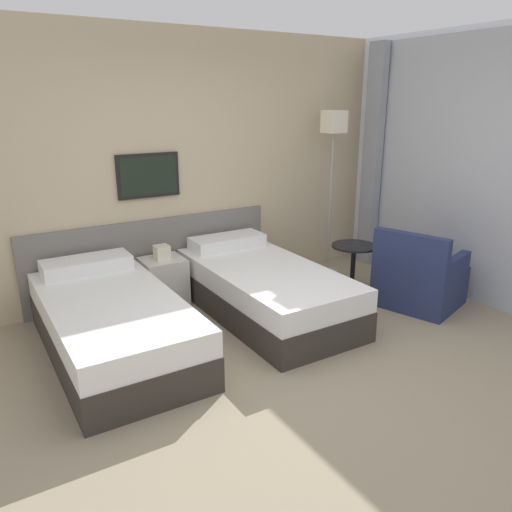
# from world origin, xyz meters

# --- Properties ---
(ground_plane) EXTENTS (16.00, 16.00, 0.00)m
(ground_plane) POSITION_xyz_m (0.00, 0.00, 0.00)
(ground_plane) COLOR gray
(wall_headboard) EXTENTS (10.00, 0.10, 2.70)m
(wall_headboard) POSITION_xyz_m (-0.02, 2.28, 1.30)
(wall_headboard) COLOR #C6B28E
(wall_headboard) RESTS_ON ground_plane
(bed_near_door) EXTENTS (0.99, 2.00, 0.61)m
(bed_near_door) POSITION_xyz_m (-1.12, 1.23, 0.25)
(bed_near_door) COLOR #332D28
(bed_near_door) RESTS_ON ground_plane
(bed_near_window) EXTENTS (0.99, 2.00, 0.61)m
(bed_near_window) POSITION_xyz_m (0.36, 1.23, 0.25)
(bed_near_window) COLOR #332D28
(bed_near_window) RESTS_ON ground_plane
(nightstand) EXTENTS (0.42, 0.39, 0.62)m
(nightstand) POSITION_xyz_m (-0.38, 1.98, 0.25)
(nightstand) COLOR beige
(nightstand) RESTS_ON ground_plane
(floor_lamp) EXTENTS (0.24, 0.24, 1.89)m
(floor_lamp) POSITION_xyz_m (1.68, 1.86, 1.57)
(floor_lamp) COLOR #9E9993
(floor_lamp) RESTS_ON ground_plane
(side_table) EXTENTS (0.47, 0.47, 0.56)m
(side_table) POSITION_xyz_m (1.40, 1.12, 0.40)
(side_table) COLOR black
(side_table) RESTS_ON ground_plane
(armchair) EXTENTS (0.91, 0.92, 0.81)m
(armchair) POSITION_xyz_m (1.80, 0.58, 0.27)
(armchair) COLOR navy
(armchair) RESTS_ON ground_plane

